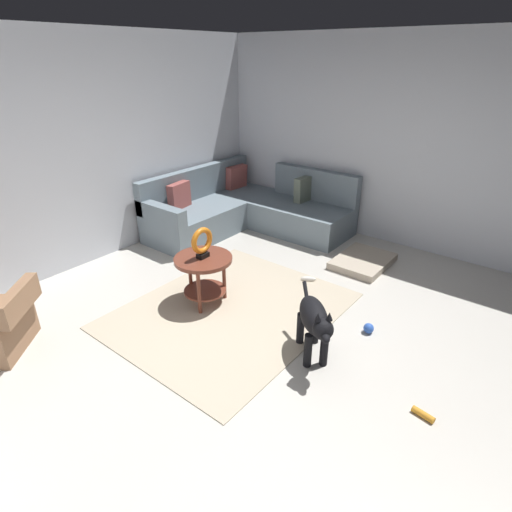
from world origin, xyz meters
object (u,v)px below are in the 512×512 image
Objects in this scene: dog at (315,321)px; side_table at (204,268)px; dog_toy_ball at (369,328)px; sectional_couch at (246,210)px; dog_bed_mat at (363,261)px; torus_sculpture at (202,242)px; dog_toy_bone at (308,279)px; dog_toy_rope at (423,414)px.

side_table is at bearing -46.64° from dog.
side_table is at bearing 109.84° from dog_toy_ball.
dog reaches higher than side_table.
side_table reaches higher than dog_toy_ball.
side_table is at bearing -152.17° from sectional_couch.
dog_toy_ball is (-1.29, -0.67, 0.00)m from dog_bed_mat.
torus_sculpture is (-1.89, -1.00, 0.42)m from sectional_couch.
side_table is 1.75m from dog_toy_ball.
sectional_couch reaches higher than torus_sculpture.
dog_toy_bone is at bearing -30.01° from torus_sculpture.
dog_toy_ball reaches higher than dog_bed_mat.
side_table reaches higher than dog_toy_rope.
dog_toy_rope is at bearing -133.28° from dog_toy_ball.
dog_bed_mat is at bearing -26.59° from side_table.
sectional_couch is 1.95m from dog_bed_mat.
dog_bed_mat is (1.87, -0.94, -0.67)m from torus_sculpture.
dog_toy_ball is at bearing -116.65° from sectional_couch.
dog_toy_ball is at bearing -70.16° from torus_sculpture.
torus_sculpture is at bearing 153.41° from dog_bed_mat.
dog is at bearing -167.53° from dog_bed_mat.
dog_toy_rope is (-2.01, -1.43, -0.02)m from dog_bed_mat.
dog_bed_mat is (-0.01, -1.93, -0.25)m from sectional_couch.
sectional_couch is 3.93m from dog_toy_rope.
dog_toy_bone is at bearing 63.11° from dog_toy_ball.
dog_toy_bone reaches higher than dog_toy_rope.
dog_toy_ball is (0.63, -0.24, -0.33)m from dog.
dog_toy_bone is at bearing 158.40° from dog_bed_mat.
side_table is at bearing 149.99° from dog_toy_bone.
torus_sculpture is 1.42m from dog_toy_bone.
sectional_couch is 2.17m from torus_sculpture.
torus_sculpture is (-0.00, -0.00, 0.29)m from side_table.
side_table is at bearing 86.42° from torus_sculpture.
sectional_couch is 13.37× the size of dog_toy_rope.
side_table is 1.31m from dog_toy_bone.
torus_sculpture is at bearing -152.17° from sectional_couch.
dog_toy_ball is (0.58, -1.61, -0.66)m from torus_sculpture.
dog is (-0.05, -1.36, -0.04)m from side_table.
sectional_couch is 6.90× the size of torus_sculpture.
dog_toy_rope is at bearing -144.60° from dog_bed_mat.
side_table is 6.07× the size of dog_toy_ball.
sectional_couch reaches higher than dog.
sectional_couch is 3.75× the size of side_table.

